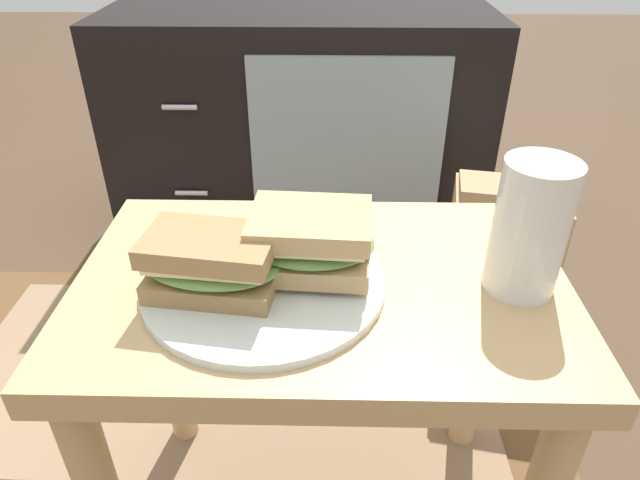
# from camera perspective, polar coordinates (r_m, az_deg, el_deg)

# --- Properties ---
(side_table) EXTENTS (0.56, 0.36, 0.46)m
(side_table) POSITION_cam_1_polar(r_m,az_deg,el_deg) (0.70, 0.15, -9.75)
(side_table) COLOR tan
(side_table) RESTS_ON ground
(tv_cabinet) EXTENTS (0.96, 0.46, 0.58)m
(tv_cabinet) POSITION_cam_1_polar(r_m,az_deg,el_deg) (1.57, -1.88, 11.94)
(tv_cabinet) COLOR black
(tv_cabinet) RESTS_ON ground
(area_rug) EXTENTS (1.27, 0.65, 0.01)m
(area_rug) POSITION_cam_1_polar(r_m,az_deg,el_deg) (1.19, -9.65, -12.61)
(area_rug) COLOR brown
(area_rug) RESTS_ON ground
(plate) EXTENTS (0.27, 0.27, 0.01)m
(plate) POSITION_cam_1_polar(r_m,az_deg,el_deg) (0.63, -5.67, -4.21)
(plate) COLOR silver
(plate) RESTS_ON side_table
(sandwich_front) EXTENTS (0.16, 0.11, 0.07)m
(sandwich_front) POSITION_cam_1_polar(r_m,az_deg,el_deg) (0.60, -10.91, -2.28)
(sandwich_front) COLOR #9E7A4C
(sandwich_front) RESTS_ON plate
(sandwich_back) EXTENTS (0.15, 0.12, 0.07)m
(sandwich_back) POSITION_cam_1_polar(r_m,az_deg,el_deg) (0.62, -0.96, 0.09)
(sandwich_back) COLOR tan
(sandwich_back) RESTS_ON plate
(beer_glass) EXTENTS (0.08, 0.08, 0.15)m
(beer_glass) POSITION_cam_1_polar(r_m,az_deg,el_deg) (0.63, 20.43, 0.99)
(beer_glass) COLOR silver
(beer_glass) RESTS_ON side_table
(paper_bag) EXTENTS (0.23, 0.18, 0.37)m
(paper_bag) POSITION_cam_1_polar(r_m,az_deg,el_deg) (1.20, 17.48, -2.52)
(paper_bag) COLOR tan
(paper_bag) RESTS_ON ground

